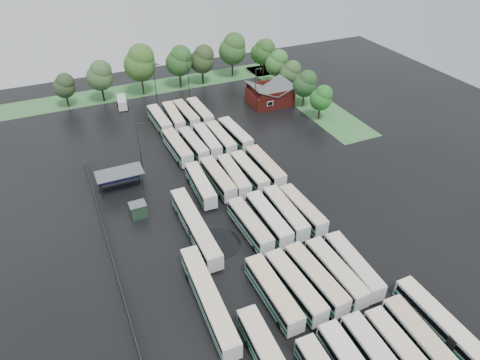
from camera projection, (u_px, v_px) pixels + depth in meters
name	position (u px, v px, depth m)	size (l,w,h in m)	color
ground	(260.00, 236.00, 67.44)	(160.00, 160.00, 0.00)	black
brick_building	(270.00, 96.00, 106.34)	(10.07, 8.60, 5.39)	maroon
wash_shed	(119.00, 174.00, 76.36)	(8.20, 4.20, 3.58)	#2D2D30
utility_hut	(138.00, 210.00, 70.63)	(2.70, 2.20, 2.62)	#1A3221
grass_strip_north	(160.00, 86.00, 116.43)	(80.00, 10.00, 0.01)	#356F36
grass_strip_east	(304.00, 97.00, 110.80)	(10.00, 50.00, 0.01)	#356F36
west_fence	(107.00, 241.00, 65.59)	(0.10, 50.00, 1.20)	#2D2D30
bus_r0c3	(403.00, 354.00, 48.69)	(2.65, 11.57, 3.21)	silver
bus_r0c4	(422.00, 341.00, 49.95)	(2.89, 11.82, 3.27)	silver
bus_r1c0	(273.00, 293.00, 55.82)	(2.69, 11.97, 3.32)	silver
bus_r1c1	(295.00, 286.00, 56.79)	(3.09, 11.96, 3.30)	silver
bus_r1c2	(315.00, 278.00, 57.85)	(3.14, 12.06, 3.33)	silver
bus_r1c3	(335.00, 272.00, 58.84)	(2.71, 11.79, 3.27)	silver
bus_r1c4	(353.00, 265.00, 59.83)	(2.98, 11.71, 3.23)	silver
bus_r2c1	(250.00, 225.00, 66.85)	(2.80, 11.68, 3.23)	silver
bus_r2c2	(268.00, 219.00, 68.03)	(2.59, 11.91, 3.31)	silver
bus_r2c3	(285.00, 212.00, 69.32)	(2.78, 11.91, 3.30)	silver
bus_r2c4	(302.00, 209.00, 70.11)	(2.76, 11.43, 3.16)	silver
bus_r3c0	(201.00, 185.00, 75.72)	(2.92, 11.62, 3.21)	silver
bus_r3c1	(218.00, 178.00, 77.32)	(2.72, 11.65, 3.23)	silver
bus_r3c2	(233.00, 176.00, 78.01)	(2.88, 11.62, 3.21)	silver
bus_r3c3	(249.00, 172.00, 79.08)	(2.84, 11.63, 3.21)	silver
bus_r3c4	(265.00, 167.00, 80.35)	(2.73, 12.05, 3.34)	silver
bus_r4c0	(177.00, 147.00, 86.24)	(2.97, 12.00, 3.32)	silver
bus_r4c1	(193.00, 144.00, 87.34)	(2.94, 11.43, 3.15)	silver
bus_r4c2	(207.00, 141.00, 88.56)	(2.59, 11.53, 3.20)	silver
bus_r4c3	(221.00, 138.00, 89.33)	(2.56, 11.48, 3.19)	silver
bus_r4c4	(235.00, 134.00, 90.68)	(3.11, 11.92, 3.29)	silver
bus_r5c0	(160.00, 120.00, 96.22)	(2.78, 11.58, 3.20)	silver
bus_r5c1	(174.00, 117.00, 97.42)	(2.87, 11.68, 3.23)	silver
bus_r5c2	(186.00, 114.00, 98.60)	(2.93, 11.54, 3.18)	silver
bus_r5c3	(200.00, 112.00, 99.31)	(2.70, 11.72, 3.25)	silver
artic_bus_west_b	(195.00, 227.00, 66.48)	(2.58, 17.77, 3.30)	silver
artic_bus_west_c	(208.00, 298.00, 55.12)	(3.02, 17.44, 3.22)	silver
artic_bus_east	(452.00, 336.00, 50.63)	(2.63, 17.14, 3.18)	silver
minibus	(122.00, 102.00, 104.94)	(2.73, 5.81, 2.45)	silver
tree_north_0	(64.00, 85.00, 102.68)	(5.22, 5.21, 8.64)	black
tree_north_1	(100.00, 75.00, 104.62)	(6.42, 6.42, 10.64)	black
tree_north_2	(140.00, 62.00, 107.14)	(8.01, 8.01, 13.26)	#382818
tree_north_3	(180.00, 61.00, 111.55)	(6.91, 6.91, 11.45)	#302218
tree_north_4	(203.00, 59.00, 113.83)	(6.52, 6.52, 10.80)	black
tree_north_5	(233.00, 49.00, 117.58)	(7.50, 7.50, 12.43)	black
tree_north_6	(265.00, 52.00, 119.84)	(6.14, 6.14, 10.17)	black
tree_east_0	(322.00, 98.00, 97.34)	(5.06, 5.06, 8.38)	black
tree_east_1	(306.00, 83.00, 102.69)	(5.58, 5.58, 9.24)	#39281F
tree_east_2	(291.00, 72.00, 109.23)	(5.35, 5.35, 8.86)	#2E2417
tree_east_3	(277.00, 63.00, 113.29)	(5.97, 5.97, 9.89)	black
tree_east_4	(262.00, 52.00, 120.52)	(5.95, 5.95, 9.85)	black
lamp_post_ne	(256.00, 87.00, 100.88)	(1.60, 0.31, 10.42)	#2D2D30
lamp_post_nw	(140.00, 145.00, 78.53)	(1.61, 0.31, 10.49)	#2D2D30
lamp_post_back_w	(155.00, 81.00, 103.88)	(1.57, 0.31, 10.22)	#2D2D30
lamp_post_back_e	(189.00, 74.00, 107.61)	(1.57, 0.31, 10.17)	#2D2D30
puddle_0	(327.00, 319.00, 54.64)	(5.74, 5.74, 0.01)	black
puddle_1	(389.00, 343.00, 51.76)	(4.52, 4.52, 0.01)	black
puddle_2	(218.00, 244.00, 65.92)	(7.24, 7.24, 0.01)	black
puddle_3	(281.00, 243.00, 66.11)	(4.93, 4.93, 0.01)	black
puddle_4	(411.00, 289.00, 58.62)	(3.90, 3.90, 0.01)	black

